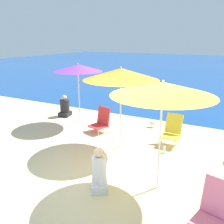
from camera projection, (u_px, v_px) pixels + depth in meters
ground_plane at (103, 183)px, 5.18m from camera, size 60.00×60.00×0.00m
sea_water at (221, 67)px, 25.96m from camera, size 60.00×40.00×0.01m
beach_umbrella_purple at (78, 68)px, 8.31m from camera, size 1.66×1.66×2.10m
beach_umbrella_orange at (121, 74)px, 6.34m from camera, size 1.97×1.97×2.20m
beach_umbrella_yellow at (163, 89)px, 4.44m from camera, size 1.92×1.92×2.18m
beach_chair_yellow at (172, 130)px, 7.00m from camera, size 0.47×0.62×0.85m
beach_chair_pink at (213, 208)px, 3.88m from camera, size 0.58×0.66×0.80m
beach_chair_red at (101, 121)px, 7.96m from camera, size 0.64×0.66×0.79m
person_seated_near at (99, 173)px, 4.83m from camera, size 0.46×0.48×0.91m
person_seated_far at (65, 108)px, 9.58m from camera, size 0.48×0.53×0.82m
water_bottle at (164, 149)px, 6.51m from camera, size 0.07×0.07×0.26m
seagull at (152, 123)px, 8.41m from camera, size 0.27×0.11×0.23m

